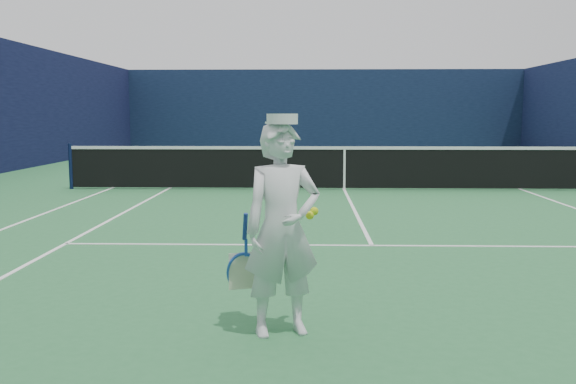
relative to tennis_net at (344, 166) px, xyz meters
The scene contains 5 objects.
ground 0.55m from the tennis_net, ahead, with size 80.00×80.00×0.00m, color #276738.
court_markings 0.55m from the tennis_net, ahead, with size 11.03×23.83×0.01m.
windscreen_fence 1.45m from the tennis_net, ahead, with size 20.12×36.12×4.00m.
tennis_net is the anchor object (origin of this frame).
tennis_player 9.91m from the tennis_net, 96.14° to the right, with size 0.84×0.58×1.74m.
Camera 1 is at (-0.87, -14.79, 1.73)m, focal length 40.00 mm.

